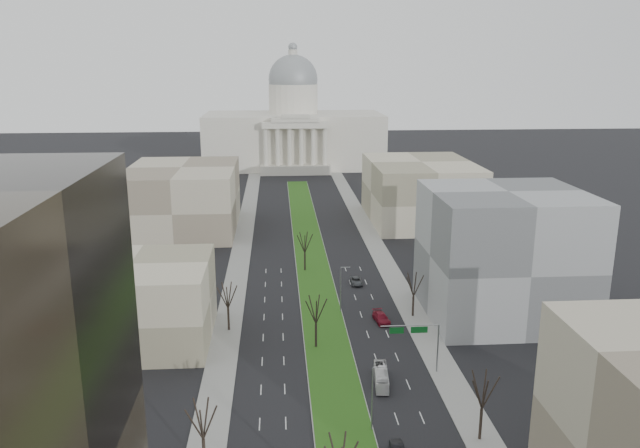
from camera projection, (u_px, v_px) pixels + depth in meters
name	position (u px, v px, depth m)	size (l,w,h in m)	color
ground	(314.00, 271.00, 144.23)	(600.00, 600.00, 0.00)	black
median	(314.00, 272.00, 143.23)	(8.00, 222.03, 0.20)	#999993
sidewalk_left	(230.00, 315.00, 118.90)	(5.00, 330.00, 0.15)	gray
sidewalk_right	(411.00, 310.00, 121.28)	(5.00, 330.00, 0.15)	gray
capitol	(294.00, 131.00, 284.48)	(80.00, 46.00, 55.00)	beige
building_beige_left	(133.00, 303.00, 106.44)	(26.00, 22.00, 14.00)	gray
building_grey_right	(504.00, 254.00, 116.49)	(28.00, 26.00, 24.00)	slate
building_far_left	(183.00, 198.00, 178.18)	(30.00, 40.00, 18.00)	gray
building_far_right	(420.00, 191.00, 187.77)	(30.00, 40.00, 18.00)	gray
tree_left_mid	(202.00, 419.00, 71.81)	(5.40, 5.40, 9.72)	black
tree_left_far	(228.00, 295.00, 110.45)	(5.28, 5.28, 9.50)	black
tree_right_mid	(483.00, 389.00, 77.97)	(5.52, 5.52, 9.94)	black
tree_right_far	(414.00, 284.00, 116.73)	(5.04, 5.04, 9.07)	black
tree_median_b	(316.00, 309.00, 103.72)	(5.40, 5.40, 9.72)	black
tree_median_c	(305.00, 242.00, 142.33)	(5.40, 5.40, 9.72)	black
streetlamp_median_b	(373.00, 398.00, 80.54)	(1.90, 0.20, 9.16)	gray
streetlamp_median_c	(341.00, 289.00, 119.15)	(1.90, 0.20, 9.16)	gray
mast_arm_signs	(421.00, 336.00, 95.38)	(9.12, 0.24, 8.09)	gray
car_red	(381.00, 318.00, 115.61)	(2.30, 5.65, 1.64)	maroon
car_grey_far	(356.00, 281.00, 135.28)	(2.36, 5.12, 1.42)	#4A4D51
box_van	(381.00, 377.00, 93.38)	(1.89, 8.06, 2.24)	white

